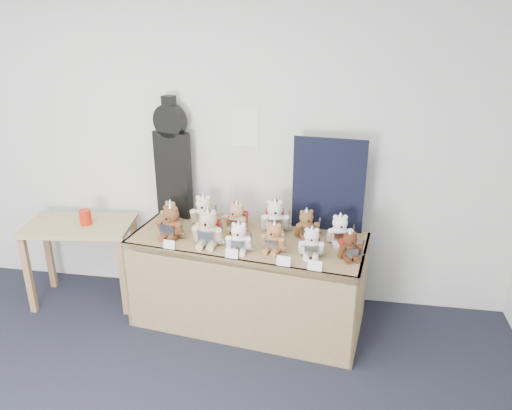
% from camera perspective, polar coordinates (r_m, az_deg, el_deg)
% --- Properties ---
extents(room_shell, '(6.00, 6.00, 6.00)m').
position_cam_1_polar(room_shell, '(4.05, -1.23, 8.74)').
color(room_shell, silver).
rests_on(room_shell, floor).
extents(display_table, '(1.88, 0.99, 0.75)m').
position_cam_1_polar(display_table, '(3.87, -1.23, -6.33)').
color(display_table, olive).
rests_on(display_table, floor).
extents(side_table, '(0.93, 0.59, 0.73)m').
position_cam_1_polar(side_table, '(4.46, -19.42, -3.49)').
color(side_table, tan).
rests_on(side_table, floor).
extents(guitar_case, '(0.32, 0.17, 1.01)m').
position_cam_1_polar(guitar_case, '(4.16, -9.53, 5.18)').
color(guitar_case, black).
rests_on(guitar_case, display_table).
extents(navy_board, '(0.56, 0.08, 0.75)m').
position_cam_1_polar(navy_board, '(3.90, 8.28, 2.25)').
color(navy_board, black).
rests_on(navy_board, display_table).
extents(red_cup, '(0.10, 0.10, 0.13)m').
position_cam_1_polar(red_cup, '(4.35, -18.91, -1.33)').
color(red_cup, '#AE210B').
rests_on(red_cup, side_table).
extents(teddy_front_far_left, '(0.24, 0.22, 0.30)m').
position_cam_1_polar(teddy_front_far_left, '(3.87, -9.69, -2.07)').
color(teddy_front_far_left, brown).
rests_on(teddy_front_far_left, display_table).
extents(teddy_front_left, '(0.26, 0.22, 0.32)m').
position_cam_1_polar(teddy_front_left, '(3.72, -5.46, -2.76)').
color(teddy_front_left, '#C5AB8A').
rests_on(teddy_front_left, display_table).
extents(teddy_front_centre, '(0.21, 0.17, 0.26)m').
position_cam_1_polar(teddy_front_centre, '(3.61, -1.98, -3.83)').
color(teddy_front_centre, white).
rests_on(teddy_front_centre, display_table).
extents(teddy_front_right, '(0.21, 0.19, 0.26)m').
position_cam_1_polar(teddy_front_right, '(3.62, 2.09, -3.80)').
color(teddy_front_right, '#A66C3F').
rests_on(teddy_front_right, display_table).
extents(teddy_front_far_right, '(0.21, 0.17, 0.25)m').
position_cam_1_polar(teddy_front_far_right, '(3.57, 6.36, -4.39)').
color(teddy_front_far_right, silver).
rests_on(teddy_front_far_right, display_table).
extents(teddy_front_end, '(0.20, 0.18, 0.23)m').
position_cam_1_polar(teddy_front_end, '(3.58, 10.66, -4.69)').
color(teddy_front_end, '#4C2B1A').
rests_on(teddy_front_end, display_table).
extents(teddy_back_left, '(0.24, 0.20, 0.29)m').
position_cam_1_polar(teddy_back_left, '(4.06, -6.01, -0.75)').
color(teddy_back_left, beige).
rests_on(teddy_back_left, display_table).
extents(teddy_back_centre_left, '(0.22, 0.21, 0.27)m').
position_cam_1_polar(teddy_back_centre_left, '(3.94, -2.23, -1.51)').
color(teddy_back_centre_left, tan).
rests_on(teddy_back_centre_left, display_table).
extents(teddy_back_centre_right, '(0.25, 0.22, 0.31)m').
position_cam_1_polar(teddy_back_centre_right, '(3.92, 2.19, -1.41)').
color(teddy_back_centre_right, white).
rests_on(teddy_back_centre_right, display_table).
extents(teddy_back_right, '(0.21, 0.20, 0.26)m').
position_cam_1_polar(teddy_back_right, '(3.85, 5.78, -2.26)').
color(teddy_back_right, brown).
rests_on(teddy_back_right, display_table).
extents(teddy_back_end, '(0.22, 0.19, 0.26)m').
position_cam_1_polar(teddy_back_end, '(3.78, 9.55, -2.90)').
color(teddy_back_end, white).
rests_on(teddy_back_end, display_table).
extents(teddy_back_far_left, '(0.18, 0.16, 0.22)m').
position_cam_1_polar(teddy_back_far_left, '(4.14, -9.76, -0.94)').
color(teddy_back_far_left, olive).
rests_on(teddy_back_far_left, display_table).
extents(entry_card_a, '(0.09, 0.03, 0.06)m').
position_cam_1_polar(entry_card_a, '(3.73, -9.91, -4.48)').
color(entry_card_a, white).
rests_on(entry_card_a, display_table).
extents(entry_card_b, '(0.10, 0.03, 0.07)m').
position_cam_1_polar(entry_card_b, '(3.55, -2.81, -5.57)').
color(entry_card_b, white).
rests_on(entry_card_b, display_table).
extents(entry_card_c, '(0.10, 0.03, 0.07)m').
position_cam_1_polar(entry_card_c, '(3.45, 3.16, -6.41)').
color(entry_card_c, white).
rests_on(entry_card_c, display_table).
extents(entry_card_d, '(0.10, 0.03, 0.07)m').
position_cam_1_polar(entry_card_d, '(3.41, 6.74, -6.90)').
color(entry_card_d, white).
rests_on(entry_card_d, display_table).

